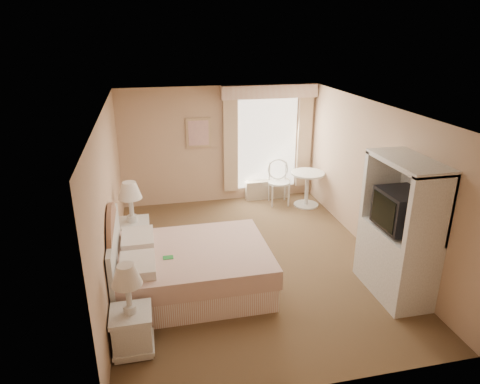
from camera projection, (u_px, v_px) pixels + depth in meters
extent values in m
cube|color=brown|center=(250.00, 260.00, 7.07)|extent=(4.20, 5.50, 0.01)
cube|color=silver|center=(251.00, 109.00, 6.18)|extent=(4.20, 5.50, 0.01)
cube|color=#CEA989|center=(220.00, 145.00, 9.13)|extent=(4.20, 0.01, 2.50)
cube|color=#CEA989|center=(318.00, 288.00, 4.12)|extent=(4.20, 0.01, 2.50)
cube|color=#CEA989|center=(110.00, 201.00, 6.20)|extent=(0.01, 5.50, 2.50)
cube|color=#CEA989|center=(374.00, 180.00, 7.05)|extent=(0.01, 5.50, 2.50)
cube|color=white|center=(267.00, 143.00, 9.32)|extent=(1.30, 0.02, 2.00)
cube|color=beige|center=(230.00, 146.00, 9.10)|extent=(0.30, 0.08, 2.05)
cube|color=beige|center=(304.00, 141.00, 9.44)|extent=(0.30, 0.08, 2.05)
cube|color=tan|center=(270.00, 91.00, 8.83)|extent=(2.05, 0.20, 0.28)
cube|color=beige|center=(267.00, 189.00, 9.61)|extent=(1.00, 0.22, 0.42)
cube|color=tan|center=(198.00, 133.00, 8.91)|extent=(0.52, 0.03, 0.62)
cube|color=beige|center=(198.00, 133.00, 8.89)|extent=(0.42, 0.02, 0.52)
cube|color=tan|center=(193.00, 278.00, 6.23)|extent=(2.12, 1.61, 0.36)
cube|color=beige|center=(192.00, 259.00, 6.12)|extent=(2.18, 1.67, 0.28)
cube|color=beige|center=(138.00, 266.00, 5.54)|extent=(0.45, 0.62, 0.14)
cube|color=beige|center=(138.00, 239.00, 6.24)|extent=(0.45, 0.62, 0.14)
cube|color=green|center=(168.00, 257.00, 5.86)|extent=(0.14, 0.10, 0.01)
cube|color=silver|center=(116.00, 264.00, 5.89)|extent=(0.06, 1.71, 1.11)
cylinder|color=#95644F|center=(115.00, 257.00, 5.85)|extent=(0.05, 1.52, 1.52)
cube|color=white|center=(133.00, 333.00, 5.00)|extent=(0.44, 0.44, 0.47)
cube|color=white|center=(131.00, 314.00, 4.90)|extent=(0.47, 0.47, 0.06)
cube|color=white|center=(134.00, 344.00, 5.05)|extent=(0.47, 0.47, 0.05)
cylinder|color=silver|center=(130.00, 309.00, 4.87)|extent=(0.15, 0.15, 0.09)
cylinder|color=silver|center=(128.00, 295.00, 4.81)|extent=(0.07, 0.07, 0.38)
cone|color=silver|center=(126.00, 275.00, 4.71)|extent=(0.34, 0.34, 0.25)
cube|color=white|center=(134.00, 239.00, 7.15)|extent=(0.49, 0.49, 0.53)
cube|color=white|center=(133.00, 223.00, 7.04)|extent=(0.53, 0.53, 0.06)
cube|color=white|center=(135.00, 249.00, 7.21)|extent=(0.53, 0.53, 0.05)
cylinder|color=silver|center=(132.00, 219.00, 7.01)|extent=(0.17, 0.17, 0.11)
cylinder|color=silver|center=(131.00, 207.00, 6.94)|extent=(0.07, 0.07, 0.42)
cone|color=silver|center=(130.00, 190.00, 6.83)|extent=(0.38, 0.38, 0.28)
cylinder|color=silver|center=(306.00, 205.00, 9.26)|extent=(0.53, 0.53, 0.03)
cylinder|color=silver|center=(307.00, 189.00, 9.13)|extent=(0.08, 0.08, 0.71)
cylinder|color=white|center=(308.00, 173.00, 9.00)|extent=(0.71, 0.71, 0.04)
cylinder|color=silver|center=(272.00, 197.00, 9.09)|extent=(0.03, 0.03, 0.48)
cylinder|color=silver|center=(289.00, 196.00, 9.14)|extent=(0.03, 0.03, 0.48)
cylinder|color=silver|center=(269.00, 191.00, 9.42)|extent=(0.03, 0.03, 0.48)
cylinder|color=silver|center=(285.00, 190.00, 9.47)|extent=(0.03, 0.03, 0.48)
cylinder|color=white|center=(279.00, 182.00, 9.19)|extent=(0.50, 0.50, 0.04)
torus|color=silver|center=(278.00, 169.00, 9.24)|extent=(0.46, 0.15, 0.46)
cylinder|color=silver|center=(269.00, 171.00, 9.26)|extent=(0.03, 0.03, 0.42)
cylinder|color=silver|center=(286.00, 171.00, 9.31)|extent=(0.03, 0.03, 0.42)
cube|color=white|center=(395.00, 261.00, 6.07)|extent=(0.60, 1.21, 0.99)
cube|color=white|center=(430.00, 213.00, 5.21)|extent=(0.60, 0.09, 0.99)
cube|color=white|center=(383.00, 183.00, 6.23)|extent=(0.60, 0.09, 0.99)
cube|color=white|center=(410.00, 161.00, 5.54)|extent=(0.60, 1.21, 0.07)
cube|color=white|center=(423.00, 195.00, 5.77)|extent=(0.04, 1.21, 0.99)
cube|color=black|center=(401.00, 210.00, 5.78)|extent=(0.53, 0.66, 0.53)
cube|color=black|center=(383.00, 211.00, 5.72)|extent=(0.02, 0.55, 0.44)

